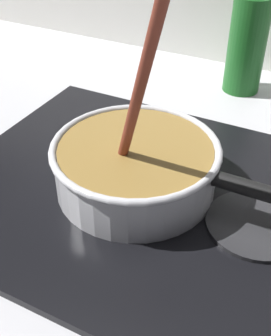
# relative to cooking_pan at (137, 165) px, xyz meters

# --- Properties ---
(ground) EXTENTS (2.40, 1.60, 0.04)m
(ground) POSITION_rel_cooking_pan_xyz_m (-0.02, -0.25, -0.07)
(ground) COLOR #B7B7BC
(hob_plate) EXTENTS (0.56, 0.48, 0.01)m
(hob_plate) POSITION_rel_cooking_pan_xyz_m (-0.00, 0.00, -0.05)
(hob_plate) COLOR black
(hob_plate) RESTS_ON ground
(burner_ring) EXTENTS (0.17, 0.17, 0.01)m
(burner_ring) POSITION_rel_cooking_pan_xyz_m (-0.00, 0.00, -0.04)
(burner_ring) COLOR #592D0C
(burner_ring) RESTS_ON hob_plate
(spare_burner) EXTENTS (0.14, 0.14, 0.01)m
(spare_burner) POSITION_rel_cooking_pan_xyz_m (0.18, 0.00, -0.04)
(spare_burner) COLOR #262628
(spare_burner) RESTS_ON hob_plate
(cooking_pan) EXTENTS (0.41, 0.24, 0.33)m
(cooking_pan) POSITION_rel_cooking_pan_xyz_m (0.00, 0.00, 0.00)
(cooking_pan) COLOR silver
(cooking_pan) RESTS_ON hob_plate
(sauce_bottle) EXTENTS (0.08, 0.08, 0.26)m
(sauce_bottle) POSITION_rel_cooking_pan_xyz_m (0.04, 0.41, 0.05)
(sauce_bottle) COLOR #19591E
(sauce_bottle) RESTS_ON ground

